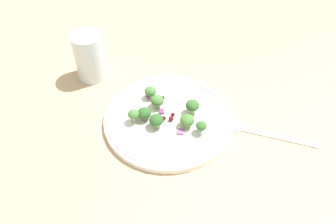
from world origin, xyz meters
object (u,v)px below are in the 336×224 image
at_px(broccoli_floret_0, 187,120).
at_px(broccoli_floret_1, 144,113).
at_px(plate, 168,118).
at_px(broccoli_floret_2, 192,106).
at_px(water_glass, 90,56).
at_px(fork, 262,133).

distance_m(broccoli_floret_0, broccoli_floret_1, 0.08).
distance_m(plate, broccoli_floret_0, 0.05).
bearing_deg(broccoli_floret_2, plate, 6.18).
relative_size(plate, water_glass, 2.36).
height_order(broccoli_floret_1, fork, broccoli_floret_1).
relative_size(plate, broccoli_floret_1, 9.36).
distance_m(plate, broccoli_floret_1, 0.05).
distance_m(broccoli_floret_2, water_glass, 0.25).
bearing_deg(fork, broccoli_floret_0, -10.05).
distance_m(plate, fork, 0.19).
bearing_deg(water_glass, plate, 133.31).
bearing_deg(fork, water_glass, -33.22).
bearing_deg(plate, water_glass, -46.69).
bearing_deg(water_glass, broccoli_floret_2, 142.19).
bearing_deg(broccoli_floret_0, broccoli_floret_1, -19.75).
relative_size(broccoli_floret_2, fork, 0.16).
relative_size(broccoli_floret_1, broccoli_floret_2, 0.99).
relative_size(broccoli_floret_1, water_glass, 0.25).
height_order(plate, broccoli_floret_0, broccoli_floret_0).
distance_m(broccoli_floret_1, water_glass, 0.19).
xyz_separation_m(broccoli_floret_0, fork, (-0.14, 0.03, -0.03)).
distance_m(broccoli_floret_0, broccoli_floret_2, 0.04).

